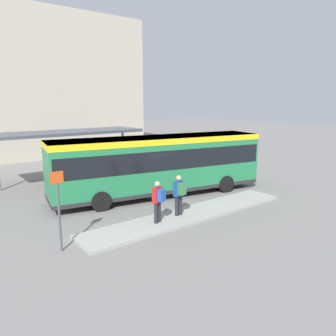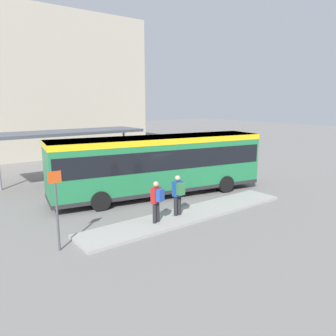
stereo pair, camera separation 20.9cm
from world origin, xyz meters
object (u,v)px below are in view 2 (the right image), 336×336
object	(u,v)px
city_bus	(160,161)
pedestrian_companion	(157,199)
potted_planter_near_shelter	(76,179)
platform_sign	(57,207)
bicycle_white	(228,161)
bicycle_black	(219,160)
pedestrian_waiting	(178,193)
bicycle_blue	(232,163)

from	to	relation	value
city_bus	pedestrian_companion	xyz separation A→B (m)	(-2.72, -3.59, -0.75)
potted_planter_near_shelter	platform_sign	bearing A→B (deg)	-115.55
bicycle_white	city_bus	bearing A→B (deg)	-70.96
bicycle_white	bicycle_black	distance (m)	0.88
city_bus	pedestrian_companion	size ratio (longest dim) A/B	6.76
bicycle_white	platform_sign	distance (m)	17.65
bicycle_white	bicycle_black	bearing A→B (deg)	-172.43
city_bus	platform_sign	distance (m)	7.60
pedestrian_waiting	bicycle_black	bearing A→B (deg)	-51.05
city_bus	bicycle_blue	bearing A→B (deg)	27.82
potted_planter_near_shelter	bicycle_white	bearing A→B (deg)	-2.06
bicycle_blue	potted_planter_near_shelter	bearing A→B (deg)	-94.19
bicycle_blue	bicycle_black	bearing A→B (deg)	172.65
pedestrian_companion	bicycle_black	world-z (taller)	pedestrian_companion
bicycle_black	bicycle_white	bearing A→B (deg)	18.44
bicycle_white	bicycle_black	xyz separation A→B (m)	(-0.15, 0.87, -0.03)
bicycle_black	pedestrian_waiting	bearing A→B (deg)	-44.67
bicycle_blue	bicycle_black	distance (m)	1.76
city_bus	potted_planter_near_shelter	bearing A→B (deg)	138.72
bicycle_white	potted_planter_near_shelter	size ratio (longest dim) A/B	1.45
bicycle_blue	platform_sign	size ratio (longest dim) A/B	0.64
city_bus	bicycle_black	world-z (taller)	city_bus
pedestrian_companion	bicycle_white	bearing A→B (deg)	-74.45
city_bus	bicycle_white	distance (m)	10.15
bicycle_black	platform_sign	distance (m)	17.88
pedestrian_waiting	pedestrian_companion	size ratio (longest dim) A/B	1.03
pedestrian_companion	bicycle_blue	world-z (taller)	pedestrian_companion
city_bus	pedestrian_waiting	size ratio (longest dim) A/B	6.58
city_bus	potted_planter_near_shelter	world-z (taller)	city_bus
pedestrian_companion	platform_sign	size ratio (longest dim) A/B	0.63
pedestrian_companion	bicycle_white	world-z (taller)	pedestrian_companion
pedestrian_companion	bicycle_blue	xyz separation A→B (m)	(11.65, 6.33, -0.74)
pedestrian_companion	platform_sign	xyz separation A→B (m)	(-4.04, 0.13, 0.43)
pedestrian_companion	platform_sign	distance (m)	4.07
city_bus	platform_sign	world-z (taller)	city_bus
bicycle_black	city_bus	bearing A→B (deg)	-55.26
potted_planter_near_shelter	platform_sign	xyz separation A→B (m)	(-3.59, -7.52, 0.94)
pedestrian_waiting	bicycle_black	size ratio (longest dim) A/B	1.16
pedestrian_waiting	platform_sign	distance (m)	5.30
pedestrian_companion	bicycle_blue	bearing A→B (deg)	-76.71
city_bus	potted_planter_near_shelter	distance (m)	5.31
city_bus	bicycle_blue	distance (m)	9.46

